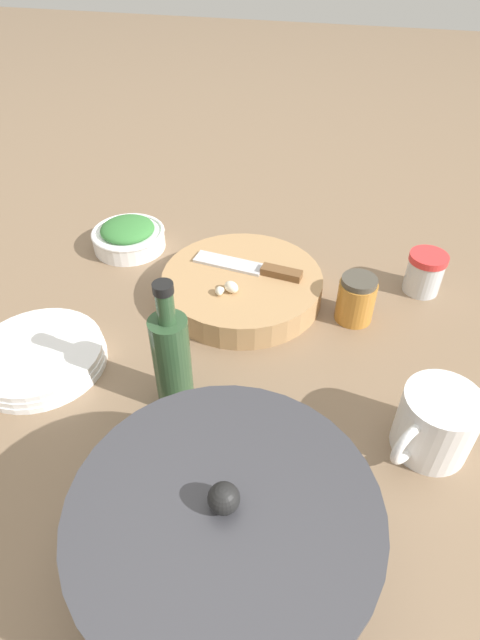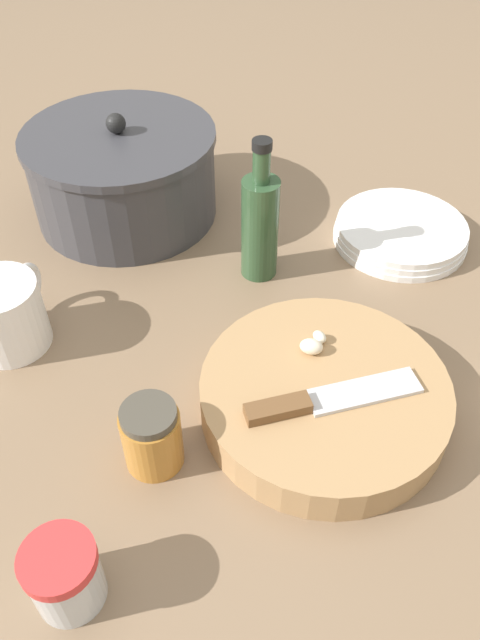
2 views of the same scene
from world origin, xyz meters
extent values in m
plane|color=#7F664C|center=(0.00, 0.00, 0.00)|extent=(5.00, 5.00, 0.00)
cylinder|color=tan|center=(0.07, -0.12, 0.02)|extent=(0.27, 0.27, 0.04)
cube|color=brown|center=(0.01, -0.13, 0.05)|extent=(0.07, 0.03, 0.01)
cube|color=silver|center=(0.11, -0.14, 0.05)|extent=(0.12, 0.05, 0.01)
ellipsoid|color=#F4E7C8|center=(0.10, -0.06, 0.05)|extent=(0.02, 0.02, 0.01)
ellipsoid|color=silver|center=(0.10, -0.06, 0.05)|extent=(0.02, 0.02, 0.01)
ellipsoid|color=#F1E1C5|center=(0.08, -0.07, 0.05)|extent=(0.03, 0.03, 0.02)
cylinder|color=white|center=(0.33, -0.21, 0.02)|extent=(0.14, 0.14, 0.03)
torus|color=white|center=(0.33, -0.21, 0.03)|extent=(0.14, 0.14, 0.01)
ellipsoid|color=#387A38|center=(0.33, -0.21, 0.04)|extent=(0.10, 0.10, 0.03)
cylinder|color=silver|center=(-0.22, -0.22, 0.03)|extent=(0.06, 0.06, 0.06)
cylinder|color=red|center=(-0.22, -0.22, 0.07)|extent=(0.06, 0.06, 0.01)
cylinder|color=white|center=(-0.23, 0.12, 0.04)|extent=(0.09, 0.09, 0.09)
torus|color=white|center=(-0.20, 0.16, 0.05)|extent=(0.05, 0.06, 0.06)
cylinder|color=white|center=(0.32, 0.11, 0.01)|extent=(0.19, 0.19, 0.01)
cylinder|color=white|center=(0.32, 0.11, 0.01)|extent=(0.19, 0.19, 0.01)
cylinder|color=white|center=(0.32, 0.11, 0.03)|extent=(0.19, 0.19, 0.01)
cylinder|color=#BC7A2D|center=(-0.12, -0.11, 0.03)|extent=(0.06, 0.06, 0.07)
cylinder|color=#474238|center=(-0.12, -0.11, 0.07)|extent=(0.06, 0.06, 0.01)
cylinder|color=#2D4C2D|center=(0.10, 0.13, 0.07)|extent=(0.05, 0.05, 0.14)
cylinder|color=#2D4C2D|center=(0.10, 0.13, 0.17)|extent=(0.02, 0.02, 0.04)
cylinder|color=black|center=(0.10, 0.13, 0.19)|extent=(0.02, 0.02, 0.01)
cylinder|color=#38383D|center=(-0.03, 0.33, 0.06)|extent=(0.27, 0.27, 0.12)
cylinder|color=#38383D|center=(-0.03, 0.33, 0.13)|extent=(0.28, 0.28, 0.01)
sphere|color=black|center=(-0.03, 0.33, 0.15)|extent=(0.03, 0.03, 0.03)
camera|label=1|loc=(-0.09, 0.54, 0.54)|focal=28.00mm
camera|label=2|loc=(-0.17, -0.48, 0.56)|focal=35.00mm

